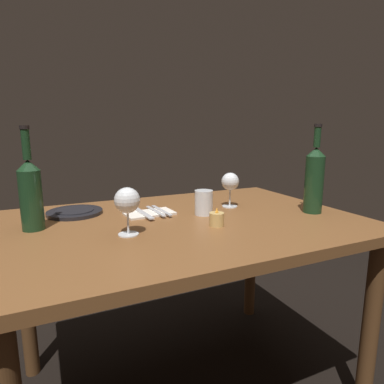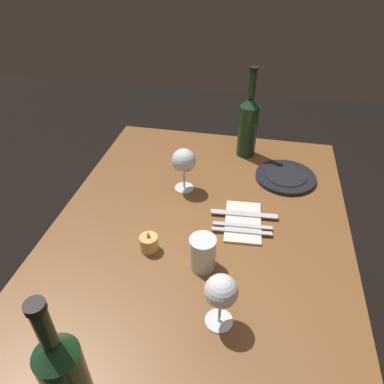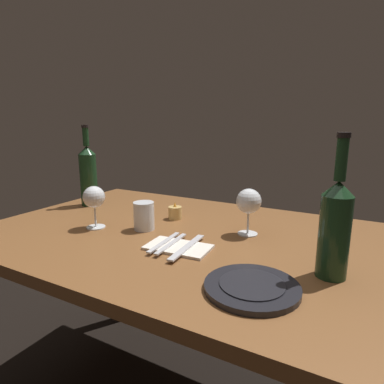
{
  "view_description": "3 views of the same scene",
  "coord_description": "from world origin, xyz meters",
  "px_view_note": "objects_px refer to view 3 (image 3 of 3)",
  "views": [
    {
      "loc": [
        0.48,
        1.1,
        1.08
      ],
      "look_at": [
        0.01,
        0.1,
        0.86
      ],
      "focal_mm": 30.81,
      "sensor_mm": 36.0,
      "label": 1
    },
    {
      "loc": [
        -0.76,
        -0.14,
        1.49
      ],
      "look_at": [
        0.08,
        0.03,
        0.85
      ],
      "focal_mm": 33.87,
      "sensor_mm": 36.0,
      "label": 2
    },
    {
      "loc": [
        0.57,
        -0.91,
        1.11
      ],
      "look_at": [
        0.04,
        0.06,
        0.87
      ],
      "focal_mm": 30.48,
      "sensor_mm": 36.0,
      "label": 3
    }
  ],
  "objects_px": {
    "votive_candle": "(175,213)",
    "fork_outer": "(164,242)",
    "fork_inner": "(171,244)",
    "wine_glass_right": "(94,198)",
    "wine_glass_left": "(249,202)",
    "table_knife": "(187,247)",
    "dinner_plate": "(252,287)",
    "folded_napkin": "(178,247)",
    "wine_bottle_second": "(335,226)",
    "water_tumbler": "(144,217)",
    "wine_bottle": "(88,174)"
  },
  "relations": [
    {
      "from": "wine_glass_left",
      "to": "votive_candle",
      "type": "height_order",
      "value": "wine_glass_left"
    },
    {
      "from": "wine_glass_left",
      "to": "table_knife",
      "type": "xyz_separation_m",
      "value": [
        -0.11,
        -0.22,
        -0.1
      ]
    },
    {
      "from": "water_tumbler",
      "to": "wine_bottle",
      "type": "bearing_deg",
      "value": 159.62
    },
    {
      "from": "folded_napkin",
      "to": "wine_glass_right",
      "type": "bearing_deg",
      "value": 175.95
    },
    {
      "from": "water_tumbler",
      "to": "dinner_plate",
      "type": "xyz_separation_m",
      "value": [
        0.46,
        -0.22,
        -0.04
      ]
    },
    {
      "from": "wine_glass_right",
      "to": "wine_bottle",
      "type": "bearing_deg",
      "value": 138.82
    },
    {
      "from": "dinner_plate",
      "to": "table_knife",
      "type": "bearing_deg",
      "value": 151.64
    },
    {
      "from": "wine_glass_left",
      "to": "folded_napkin",
      "type": "relative_size",
      "value": 0.79
    },
    {
      "from": "folded_napkin",
      "to": "fork_outer",
      "type": "height_order",
      "value": "fork_outer"
    },
    {
      "from": "wine_bottle",
      "to": "water_tumbler",
      "type": "bearing_deg",
      "value": -20.38
    },
    {
      "from": "fork_outer",
      "to": "wine_glass_right",
      "type": "bearing_deg",
      "value": 175.29
    },
    {
      "from": "wine_glass_right",
      "to": "fork_outer",
      "type": "bearing_deg",
      "value": -4.71
    },
    {
      "from": "water_tumbler",
      "to": "dinner_plate",
      "type": "relative_size",
      "value": 0.45
    },
    {
      "from": "folded_napkin",
      "to": "fork_outer",
      "type": "distance_m",
      "value": 0.05
    },
    {
      "from": "wine_bottle_second",
      "to": "water_tumbler",
      "type": "xyz_separation_m",
      "value": [
        -0.61,
        0.07,
        -0.09
      ]
    },
    {
      "from": "wine_bottle_second",
      "to": "fork_inner",
      "type": "distance_m",
      "value": 0.46
    },
    {
      "from": "folded_napkin",
      "to": "table_knife",
      "type": "bearing_deg",
      "value": 0.0
    },
    {
      "from": "wine_bottle",
      "to": "wine_bottle_second",
      "type": "relative_size",
      "value": 1.02
    },
    {
      "from": "wine_glass_left",
      "to": "fork_inner",
      "type": "distance_m",
      "value": 0.29
    },
    {
      "from": "dinner_plate",
      "to": "folded_napkin",
      "type": "xyz_separation_m",
      "value": [
        -0.27,
        0.13,
        -0.0
      ]
    },
    {
      "from": "water_tumbler",
      "to": "folded_napkin",
      "type": "height_order",
      "value": "water_tumbler"
    },
    {
      "from": "water_tumbler",
      "to": "votive_candle",
      "type": "distance_m",
      "value": 0.16
    },
    {
      "from": "water_tumbler",
      "to": "folded_napkin",
      "type": "relative_size",
      "value": 0.49
    },
    {
      "from": "water_tumbler",
      "to": "table_knife",
      "type": "distance_m",
      "value": 0.25
    },
    {
      "from": "wine_glass_left",
      "to": "dinner_plate",
      "type": "height_order",
      "value": "wine_glass_left"
    },
    {
      "from": "wine_glass_right",
      "to": "wine_bottle_second",
      "type": "distance_m",
      "value": 0.77
    },
    {
      "from": "wine_glass_right",
      "to": "wine_bottle_second",
      "type": "height_order",
      "value": "wine_bottle_second"
    },
    {
      "from": "water_tumbler",
      "to": "dinner_plate",
      "type": "bearing_deg",
      "value": -25.65
    },
    {
      "from": "fork_inner",
      "to": "wine_glass_right",
      "type": "bearing_deg",
      "value": 175.65
    },
    {
      "from": "water_tumbler",
      "to": "fork_outer",
      "type": "relative_size",
      "value": 0.54
    },
    {
      "from": "table_knife",
      "to": "wine_bottle",
      "type": "bearing_deg",
      "value": 158.83
    },
    {
      "from": "water_tumbler",
      "to": "wine_glass_right",
      "type": "bearing_deg",
      "value": -157.07
    },
    {
      "from": "wine_bottle_second",
      "to": "wine_glass_right",
      "type": "bearing_deg",
      "value": -179.85
    },
    {
      "from": "wine_glass_left",
      "to": "wine_glass_right",
      "type": "distance_m",
      "value": 0.53
    },
    {
      "from": "votive_candle",
      "to": "fork_outer",
      "type": "xyz_separation_m",
      "value": [
        0.12,
        -0.25,
        -0.01
      ]
    },
    {
      "from": "votive_candle",
      "to": "wine_bottle",
      "type": "bearing_deg",
      "value": -179.59
    },
    {
      "from": "wine_glass_right",
      "to": "dinner_plate",
      "type": "distance_m",
      "value": 0.65
    },
    {
      "from": "wine_glass_left",
      "to": "table_knife",
      "type": "distance_m",
      "value": 0.26
    },
    {
      "from": "wine_glass_left",
      "to": "wine_glass_right",
      "type": "relative_size",
      "value": 1.04
    },
    {
      "from": "folded_napkin",
      "to": "fork_outer",
      "type": "relative_size",
      "value": 1.09
    },
    {
      "from": "folded_napkin",
      "to": "fork_inner",
      "type": "bearing_deg",
      "value": 180.0
    },
    {
      "from": "wine_glass_left",
      "to": "wine_bottle_second",
      "type": "xyz_separation_m",
      "value": [
        0.28,
        -0.19,
        0.02
      ]
    },
    {
      "from": "folded_napkin",
      "to": "fork_outer",
      "type": "xyz_separation_m",
      "value": [
        -0.05,
        0.0,
        0.01
      ]
    },
    {
      "from": "wine_glass_left",
      "to": "water_tumbler",
      "type": "relative_size",
      "value": 1.6
    },
    {
      "from": "wine_bottle_second",
      "to": "votive_candle",
      "type": "height_order",
      "value": "wine_bottle_second"
    },
    {
      "from": "wine_glass_right",
      "to": "wine_bottle_second",
      "type": "xyz_separation_m",
      "value": [
        0.77,
        0.0,
        0.02
      ]
    },
    {
      "from": "votive_candle",
      "to": "dinner_plate",
      "type": "relative_size",
      "value": 0.31
    },
    {
      "from": "fork_inner",
      "to": "fork_outer",
      "type": "distance_m",
      "value": 0.03
    },
    {
      "from": "dinner_plate",
      "to": "table_knife",
      "type": "xyz_separation_m",
      "value": [
        -0.24,
        0.13,
        0.0
      ]
    },
    {
      "from": "wine_glass_left",
      "to": "votive_candle",
      "type": "relative_size",
      "value": 2.32
    }
  ]
}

